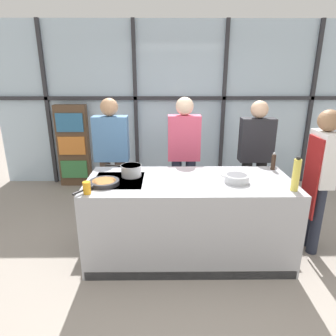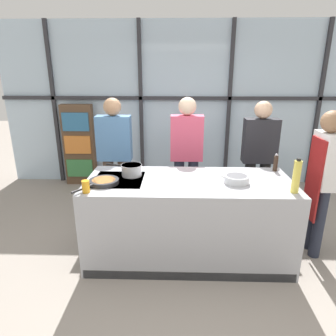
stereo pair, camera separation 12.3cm
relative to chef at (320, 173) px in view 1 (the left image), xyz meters
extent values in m
plane|color=gray|center=(-1.43, -0.10, -0.94)|extent=(18.00, 18.00, 0.00)
cube|color=silver|center=(-1.43, 2.29, 0.46)|extent=(6.40, 0.04, 2.80)
cube|color=#2D2D33|center=(-1.43, 2.24, 0.60)|extent=(6.40, 0.06, 0.06)
cube|color=#2D2D33|center=(-3.73, 2.24, 0.46)|extent=(0.06, 0.06, 2.80)
cube|color=#2D2D33|center=(-2.20, 2.24, 0.46)|extent=(0.06, 0.06, 2.80)
cube|color=#2D2D33|center=(-0.66, 2.24, 0.46)|extent=(0.06, 0.06, 2.80)
cube|color=#2D2D33|center=(0.87, 2.24, 0.46)|extent=(0.06, 0.06, 2.80)
cube|color=brown|center=(-3.31, 2.11, -0.22)|extent=(0.54, 0.16, 1.44)
cube|color=#3D8447|center=(-3.31, 2.01, -0.63)|extent=(0.46, 0.03, 0.32)
cube|color=orange|center=(-3.31, 2.01, -0.19)|extent=(0.46, 0.03, 0.32)
cube|color=teal|center=(-3.31, 2.01, 0.21)|extent=(0.46, 0.03, 0.32)
cube|color=#A8AAB2|center=(-1.43, -0.10, -0.49)|extent=(2.18, 0.91, 0.91)
cube|color=black|center=(-2.18, -0.10, -0.04)|extent=(0.52, 0.52, 0.01)
cube|color=black|center=(-1.43, -0.54, -0.89)|extent=(2.13, 0.03, 0.10)
cylinder|color=#38383D|center=(-2.30, -0.23, -0.04)|extent=(0.13, 0.13, 0.01)
cylinder|color=#38383D|center=(-2.05, -0.23, -0.04)|extent=(0.13, 0.13, 0.01)
cylinder|color=#38383D|center=(-2.30, 0.02, -0.04)|extent=(0.13, 0.13, 0.01)
cylinder|color=#38383D|center=(-2.05, 0.02, -0.04)|extent=(0.13, 0.13, 0.01)
cylinder|color=#232838|center=(0.01, -0.08, -0.54)|extent=(0.12, 0.12, 0.82)
cylinder|color=#232838|center=(0.01, 0.08, -0.54)|extent=(0.12, 0.12, 0.82)
cube|color=white|center=(0.01, 0.00, 0.16)|extent=(0.17, 0.38, 0.59)
sphere|color=#8C6647|center=(0.01, 0.00, 0.57)|extent=(0.23, 0.23, 0.23)
cube|color=maroon|center=(-0.09, 0.00, -0.05)|extent=(0.02, 0.32, 0.90)
cylinder|color=#47382D|center=(-2.31, 0.87, -0.53)|extent=(0.15, 0.15, 0.83)
cylinder|color=#47382D|center=(-2.51, 0.87, -0.53)|extent=(0.15, 0.15, 0.83)
cube|color=#4C7AAD|center=(-2.41, 0.87, 0.19)|extent=(0.46, 0.21, 0.60)
sphere|color=tan|center=(-2.41, 0.87, 0.61)|extent=(0.23, 0.23, 0.23)
cylinder|color=#232838|center=(-1.33, 0.87, -0.52)|extent=(0.14, 0.14, 0.84)
cylinder|color=#232838|center=(-1.53, 0.87, -0.52)|extent=(0.14, 0.14, 0.84)
cube|color=#DB4C6B|center=(-1.43, 0.87, 0.20)|extent=(0.43, 0.19, 0.60)
sphere|color=beige|center=(-1.43, 0.87, 0.62)|extent=(0.24, 0.24, 0.24)
cylinder|color=black|center=(-0.35, 0.87, -0.54)|extent=(0.14, 0.14, 0.82)
cylinder|color=black|center=(-0.55, 0.87, -0.54)|extent=(0.14, 0.14, 0.82)
cube|color=#232328|center=(-0.45, 0.87, 0.17)|extent=(0.45, 0.20, 0.59)
sphere|color=#D8AD8C|center=(-0.45, 0.87, 0.58)|extent=(0.23, 0.23, 0.23)
cylinder|color=#232326|center=(-2.30, -0.23, -0.01)|extent=(0.30, 0.30, 0.04)
cylinder|color=#B26B2D|center=(-2.30, -0.23, 0.00)|extent=(0.24, 0.24, 0.01)
cylinder|color=#232326|center=(-2.46, -0.45, 0.00)|extent=(0.16, 0.21, 0.02)
cylinder|color=silver|center=(-2.05, 0.02, 0.03)|extent=(0.22, 0.22, 0.13)
cylinder|color=silver|center=(-2.05, 0.02, 0.08)|extent=(0.23, 0.23, 0.01)
cylinder|color=black|center=(-2.25, 0.08, 0.07)|extent=(0.19, 0.07, 0.02)
cylinder|color=white|center=(-0.95, 0.06, -0.03)|extent=(0.25, 0.25, 0.01)
cylinder|color=silver|center=(-0.95, -0.16, 0.00)|extent=(0.26, 0.26, 0.08)
cylinder|color=#4C4C51|center=(-0.95, -0.16, 0.04)|extent=(0.21, 0.21, 0.01)
cylinder|color=#E0CC4C|center=(-0.44, -0.40, 0.12)|extent=(0.07, 0.07, 0.31)
cylinder|color=black|center=(-0.44, -0.40, 0.29)|extent=(0.04, 0.04, 0.02)
cylinder|color=#332319|center=(-0.43, 0.23, 0.05)|extent=(0.05, 0.05, 0.18)
sphere|color=#B2B2B7|center=(-0.43, 0.23, 0.15)|extent=(0.03, 0.03, 0.03)
cylinder|color=orange|center=(-2.42, -0.46, 0.02)|extent=(0.07, 0.07, 0.12)
camera|label=1|loc=(-1.69, -3.06, 1.08)|focal=32.00mm
camera|label=2|loc=(-1.56, -3.06, 1.08)|focal=32.00mm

